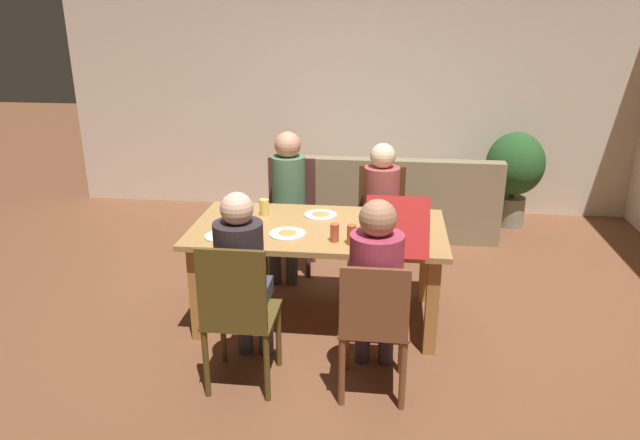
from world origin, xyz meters
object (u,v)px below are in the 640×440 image
Objects in this scene: person_3 at (287,193)px; potted_plant at (515,169)px; person_1 at (381,201)px; plate_1 at (287,233)px; chair_0 at (374,323)px; chair_3 at (291,210)px; plate_0 at (321,214)px; drinking_glass_1 at (264,207)px; plate_2 at (222,236)px; drinking_glass_0 at (352,235)px; chair_2 at (237,311)px; chair_1 at (381,218)px; person_0 at (376,279)px; pizza_box_0 at (396,234)px; person_2 at (243,272)px; drinking_glass_2 at (335,233)px; couch at (397,204)px; dining_table at (318,240)px.

potted_plant is (2.18, 1.47, -0.10)m from person_3.
plate_1 is at bearing -122.75° from person_1.
chair_3 is at bearing 113.12° from chair_0.
person_3 is 0.68m from plate_0.
drinking_glass_1 is (-0.87, 1.12, 0.30)m from chair_0.
plate_0 reaches higher than plate_2.
plate_1 is 1.89× the size of drinking_glass_0.
chair_2 is 1.25m from plate_0.
chair_2 is at bearing -113.09° from chair_1.
chair_2 is at bearing -114.78° from person_1.
pizza_box_0 is at bearing 78.13° from person_0.
person_0 is 0.87m from plate_1.
chair_2 is 0.80m from plate_1.
person_2 is 9.92× the size of drinking_glass_2.
plate_1 is at bearing -58.01° from drinking_glass_1.
couch is (0.96, 2.90, -0.25)m from chair_2.
chair_1 reaches higher than plate_0.
person_1 is 1.12m from drinking_glass_2.
person_1 is 0.94× the size of person_3.
chair_1 is 1.19m from drinking_glass_1.
person_0 reaches higher than plate_0.
chair_1 reaches higher than couch.
plate_1 is (-0.19, -0.19, 0.11)m from dining_table.
chair_3 is at bearing 112.41° from drinking_glass_2.
dining_table is at bearing -65.70° from person_3.
person_2 is at bearing -125.47° from potted_plant.
chair_2 is at bearing -127.24° from drinking_glass_2.
drinking_glass_2 is 2.34m from couch.
plate_2 is (-1.19, -0.07, -0.05)m from pizza_box_0.
dining_table is 1.46× the size of person_2.
chair_3 is 7.22× the size of drinking_glass_0.
pizza_box_0 is at bearing 31.43° from person_2.
chair_1 is at bearing -135.79° from potted_plant.
chair_3 reaches higher than drinking_glass_0.
person_0 is 1.78m from person_3.
person_1 is at bearing 65.22° from chair_2.
plate_0 is (-0.45, -0.56, 0.06)m from person_1.
pizza_box_0 is at bearing -83.34° from person_1.
chair_3 is (-0.80, 1.88, 0.03)m from chair_0.
potted_plant reaches higher than plate_2.
plate_0 is at bearing 116.57° from drinking_glass_0.
couch is (0.15, 2.74, -0.43)m from person_0.
potted_plant is at bearing 47.14° from person_1.
person_0 is at bearing -101.87° from pizza_box_0.
chair_0 is at bearing 1.61° from chair_2.
chair_2 is 3.07m from couch.
drinking_glass_0 reaches higher than drinking_glass_1.
potted_plant is at bearing 31.20° from chair_3.
person_1 is 1.16× the size of potted_plant.
chair_0 is 0.97× the size of chair_1.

